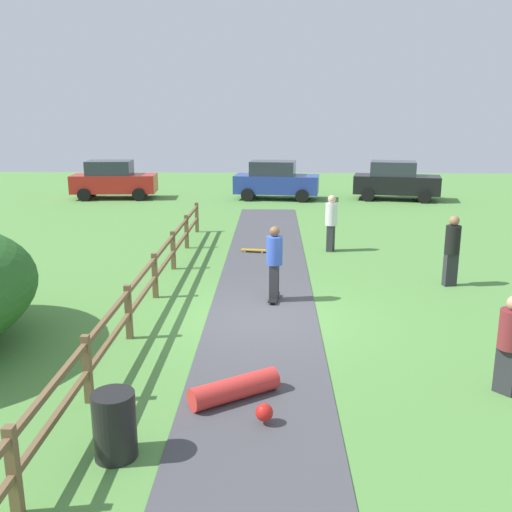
{
  "coord_description": "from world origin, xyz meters",
  "views": [
    {
      "loc": [
        0.22,
        -11.88,
        4.39
      ],
      "look_at": [
        -0.18,
        1.48,
        1.0
      ],
      "focal_mm": 40.46,
      "sensor_mm": 36.0,
      "label": 1
    }
  ],
  "objects_px": {
    "skateboard_loose": "(254,250)",
    "parked_car_black": "(396,181)",
    "skater_riding": "(274,260)",
    "trash_bin": "(115,425)",
    "bystander_black": "(452,247)",
    "parked_car_red": "(113,180)",
    "parked_car_blue": "(276,180)",
    "bystander_white": "(331,220)",
    "skater_fallen": "(237,390)",
    "bystander_maroon": "(510,341)"
  },
  "relations": [
    {
      "from": "parked_car_black",
      "to": "parked_car_red",
      "type": "xyz_separation_m",
      "value": [
        -14.28,
        -0.01,
        0.0
      ]
    },
    {
      "from": "parked_car_red",
      "to": "parked_car_black",
      "type": "bearing_deg",
      "value": 0.06
    },
    {
      "from": "skateboard_loose",
      "to": "bystander_maroon",
      "type": "bearing_deg",
      "value": -64.82
    },
    {
      "from": "skateboard_loose",
      "to": "parked_car_red",
      "type": "xyz_separation_m",
      "value": [
        -7.55,
        11.38,
        0.87
      ]
    },
    {
      "from": "skateboard_loose",
      "to": "parked_car_red",
      "type": "bearing_deg",
      "value": 123.56
    },
    {
      "from": "bystander_maroon",
      "to": "parked_car_red",
      "type": "xyz_separation_m",
      "value": [
        -11.88,
        20.58,
        0.07
      ]
    },
    {
      "from": "skater_fallen",
      "to": "bystander_white",
      "type": "height_order",
      "value": "bystander_white"
    },
    {
      "from": "parked_car_black",
      "to": "skateboard_loose",
      "type": "bearing_deg",
      "value": -120.58
    },
    {
      "from": "skater_riding",
      "to": "parked_car_black",
      "type": "height_order",
      "value": "parked_car_black"
    },
    {
      "from": "trash_bin",
      "to": "bystander_maroon",
      "type": "bearing_deg",
      "value": 18.58
    },
    {
      "from": "skateboard_loose",
      "to": "parked_car_black",
      "type": "height_order",
      "value": "parked_car_black"
    },
    {
      "from": "parked_car_blue",
      "to": "skater_riding",
      "type": "bearing_deg",
      "value": -90.25
    },
    {
      "from": "skateboard_loose",
      "to": "skater_riding",
      "type": "bearing_deg",
      "value": -82.32
    },
    {
      "from": "bystander_black",
      "to": "skater_fallen",
      "type": "bearing_deg",
      "value": -128.97
    },
    {
      "from": "bystander_white",
      "to": "bystander_maroon",
      "type": "distance_m",
      "value": 9.71
    },
    {
      "from": "skater_riding",
      "to": "parked_car_blue",
      "type": "relative_size",
      "value": 0.41
    },
    {
      "from": "bystander_white",
      "to": "bystander_black",
      "type": "relative_size",
      "value": 0.99
    },
    {
      "from": "skater_riding",
      "to": "skateboard_loose",
      "type": "height_order",
      "value": "skater_riding"
    },
    {
      "from": "skater_riding",
      "to": "skateboard_loose",
      "type": "xyz_separation_m",
      "value": [
        -0.64,
        4.75,
        -0.93
      ]
    },
    {
      "from": "skater_riding",
      "to": "bystander_maroon",
      "type": "distance_m",
      "value": 5.78
    },
    {
      "from": "skater_fallen",
      "to": "parked_car_blue",
      "type": "relative_size",
      "value": 0.33
    },
    {
      "from": "skater_riding",
      "to": "trash_bin",
      "type": "bearing_deg",
      "value": -107.84
    },
    {
      "from": "skater_fallen",
      "to": "parked_car_black",
      "type": "xyz_separation_m",
      "value": [
        6.66,
        21.05,
        0.76
      ]
    },
    {
      "from": "skater_riding",
      "to": "skater_fallen",
      "type": "height_order",
      "value": "skater_riding"
    },
    {
      "from": "parked_car_blue",
      "to": "parked_car_black",
      "type": "relative_size",
      "value": 0.98
    },
    {
      "from": "parked_car_blue",
      "to": "parked_car_red",
      "type": "height_order",
      "value": "same"
    },
    {
      "from": "skateboard_loose",
      "to": "bystander_white",
      "type": "relative_size",
      "value": 0.46
    },
    {
      "from": "bystander_black",
      "to": "parked_car_red",
      "type": "bearing_deg",
      "value": 130.75
    },
    {
      "from": "skater_riding",
      "to": "bystander_black",
      "type": "height_order",
      "value": "bystander_black"
    },
    {
      "from": "skater_fallen",
      "to": "trash_bin",
      "type": "bearing_deg",
      "value": -135.02
    },
    {
      "from": "bystander_white",
      "to": "bystander_black",
      "type": "height_order",
      "value": "bystander_black"
    },
    {
      "from": "trash_bin",
      "to": "parked_car_black",
      "type": "distance_m",
      "value": 23.96
    },
    {
      "from": "skater_riding",
      "to": "bystander_black",
      "type": "xyz_separation_m",
      "value": [
        4.51,
        1.38,
        0.0
      ]
    },
    {
      "from": "skateboard_loose",
      "to": "bystander_white",
      "type": "xyz_separation_m",
      "value": [
        2.45,
        0.32,
        0.91
      ]
    },
    {
      "from": "bystander_white",
      "to": "parked_car_black",
      "type": "bearing_deg",
      "value": 68.85
    },
    {
      "from": "parked_car_red",
      "to": "bystander_maroon",
      "type": "bearing_deg",
      "value": -60.02
    },
    {
      "from": "bystander_maroon",
      "to": "parked_car_blue",
      "type": "height_order",
      "value": "parked_car_blue"
    },
    {
      "from": "trash_bin",
      "to": "skateboard_loose",
      "type": "bearing_deg",
      "value": 82.76
    },
    {
      "from": "skateboard_loose",
      "to": "parked_car_black",
      "type": "xyz_separation_m",
      "value": [
        6.73,
        11.39,
        0.87
      ]
    },
    {
      "from": "trash_bin",
      "to": "skater_riding",
      "type": "height_order",
      "value": "skater_riding"
    },
    {
      "from": "parked_car_blue",
      "to": "parked_car_red",
      "type": "xyz_separation_m",
      "value": [
        -8.26,
        -0.01,
        0.0
      ]
    },
    {
      "from": "trash_bin",
      "to": "skater_fallen",
      "type": "height_order",
      "value": "trash_bin"
    },
    {
      "from": "skateboard_loose",
      "to": "parked_car_blue",
      "type": "bearing_deg",
      "value": 86.43
    },
    {
      "from": "parked_car_black",
      "to": "parked_car_blue",
      "type": "bearing_deg",
      "value": -179.96
    },
    {
      "from": "skater_fallen",
      "to": "parked_car_blue",
      "type": "distance_m",
      "value": 21.06
    },
    {
      "from": "bystander_white",
      "to": "bystander_black",
      "type": "distance_m",
      "value": 4.57
    },
    {
      "from": "trash_bin",
      "to": "bystander_black",
      "type": "height_order",
      "value": "bystander_black"
    },
    {
      "from": "bystander_white",
      "to": "parked_car_black",
      "type": "distance_m",
      "value": 11.88
    },
    {
      "from": "bystander_black",
      "to": "bystander_maroon",
      "type": "bearing_deg",
      "value": -98.05
    },
    {
      "from": "skater_riding",
      "to": "parked_car_blue",
      "type": "bearing_deg",
      "value": 89.75
    }
  ]
}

